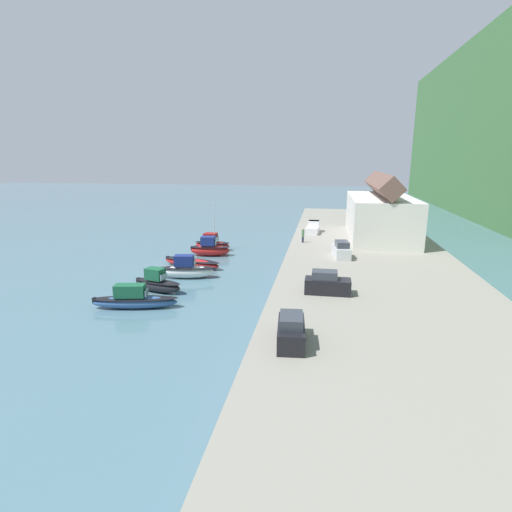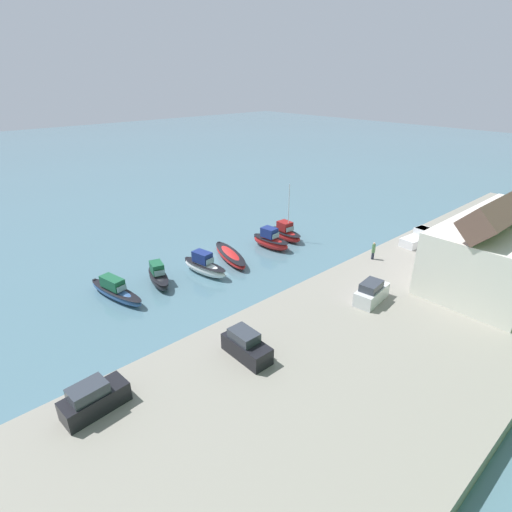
{
  "view_description": "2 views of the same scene",
  "coord_description": "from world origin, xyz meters",
  "px_view_note": "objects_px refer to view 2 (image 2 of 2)",
  "views": [
    {
      "loc": [
        47.89,
        18.67,
        13.9
      ],
      "look_at": [
        -0.44,
        10.47,
        1.82
      ],
      "focal_mm": 28.0,
      "sensor_mm": 36.0,
      "label": 1
    },
    {
      "loc": [
        28.25,
        38.38,
        21.62
      ],
      "look_at": [
        -1.38,
        5.64,
        1.47
      ],
      "focal_mm": 28.0,
      "sensor_mm": 36.0,
      "label": 2
    }
  ],
  "objects_px": {
    "moored_boat_0": "(286,233)",
    "parked_car_1": "(94,399)",
    "moored_boat_1": "(270,241)",
    "person_on_quay": "(373,251)",
    "parked_car_2": "(246,346)",
    "moored_boat_2": "(230,256)",
    "moored_boat_5": "(115,291)",
    "pickup_truck_0": "(419,238)",
    "moored_boat_3": "(204,266)",
    "parked_car_0": "(371,293)",
    "moored_boat_4": "(158,277)"
  },
  "relations": [
    {
      "from": "moored_boat_5",
      "to": "pickup_truck_0",
      "type": "height_order",
      "value": "pickup_truck_0"
    },
    {
      "from": "parked_car_2",
      "to": "moored_boat_2",
      "type": "bearing_deg",
      "value": -124.82
    },
    {
      "from": "moored_boat_1",
      "to": "person_on_quay",
      "type": "distance_m",
      "value": 13.93
    },
    {
      "from": "moored_boat_2",
      "to": "parked_car_1",
      "type": "height_order",
      "value": "parked_car_1"
    },
    {
      "from": "parked_car_2",
      "to": "moored_boat_5",
      "type": "bearing_deg",
      "value": -81.11
    },
    {
      "from": "moored_boat_1",
      "to": "parked_car_0",
      "type": "bearing_deg",
      "value": 70.14
    },
    {
      "from": "moored_boat_4",
      "to": "parked_car_0",
      "type": "distance_m",
      "value": 23.05
    },
    {
      "from": "moored_boat_2",
      "to": "parked_car_0",
      "type": "bearing_deg",
      "value": 112.3
    },
    {
      "from": "parked_car_1",
      "to": "moored_boat_4",
      "type": "bearing_deg",
      "value": 134.8
    },
    {
      "from": "parked_car_0",
      "to": "parked_car_2",
      "type": "bearing_deg",
      "value": -105.01
    },
    {
      "from": "moored_boat_2",
      "to": "parked_car_1",
      "type": "relative_size",
      "value": 1.98
    },
    {
      "from": "moored_boat_4",
      "to": "parked_car_2",
      "type": "relative_size",
      "value": 1.41
    },
    {
      "from": "moored_boat_1",
      "to": "parked_car_0",
      "type": "relative_size",
      "value": 1.36
    },
    {
      "from": "moored_boat_0",
      "to": "moored_boat_4",
      "type": "xyz_separation_m",
      "value": [
        20.24,
        -0.32,
        -0.05
      ]
    },
    {
      "from": "moored_boat_1",
      "to": "moored_boat_4",
      "type": "xyz_separation_m",
      "value": [
        16.52,
        -1.05,
        -0.12
      ]
    },
    {
      "from": "moored_boat_3",
      "to": "moored_boat_1",
      "type": "bearing_deg",
      "value": 172.37
    },
    {
      "from": "moored_boat_3",
      "to": "moored_boat_5",
      "type": "distance_m",
      "value": 10.37
    },
    {
      "from": "moored_boat_2",
      "to": "moored_boat_3",
      "type": "relative_size",
      "value": 1.28
    },
    {
      "from": "moored_boat_4",
      "to": "moored_boat_5",
      "type": "bearing_deg",
      "value": 12.28
    },
    {
      "from": "parked_car_1",
      "to": "person_on_quay",
      "type": "bearing_deg",
      "value": 87.28
    },
    {
      "from": "moored_boat_0",
      "to": "parked_car_1",
      "type": "bearing_deg",
      "value": 27.53
    },
    {
      "from": "moored_boat_4",
      "to": "moored_boat_5",
      "type": "distance_m",
      "value": 4.94
    },
    {
      "from": "moored_boat_1",
      "to": "moored_boat_3",
      "type": "distance_m",
      "value": 11.23
    },
    {
      "from": "parked_car_1",
      "to": "parked_car_2",
      "type": "bearing_deg",
      "value": 72.96
    },
    {
      "from": "moored_boat_5",
      "to": "parked_car_0",
      "type": "xyz_separation_m",
      "value": [
        -16.99,
        19.83,
        1.69
      ]
    },
    {
      "from": "moored_boat_3",
      "to": "parked_car_0",
      "type": "bearing_deg",
      "value": 100.83
    },
    {
      "from": "moored_boat_0",
      "to": "person_on_quay",
      "type": "distance_m",
      "value": 14.06
    },
    {
      "from": "moored_boat_0",
      "to": "pickup_truck_0",
      "type": "height_order",
      "value": "moored_boat_0"
    },
    {
      "from": "moored_boat_3",
      "to": "moored_boat_4",
      "type": "bearing_deg",
      "value": -24.67
    },
    {
      "from": "moored_boat_1",
      "to": "moored_boat_5",
      "type": "bearing_deg",
      "value": -9.77
    },
    {
      "from": "moored_boat_0",
      "to": "moored_boat_4",
      "type": "bearing_deg",
      "value": 2.45
    },
    {
      "from": "moored_boat_2",
      "to": "moored_boat_5",
      "type": "bearing_deg",
      "value": 13.4
    },
    {
      "from": "moored_boat_3",
      "to": "moored_boat_5",
      "type": "relative_size",
      "value": 0.8
    },
    {
      "from": "parked_car_1",
      "to": "person_on_quay",
      "type": "relative_size",
      "value": 2.02
    },
    {
      "from": "moored_boat_3",
      "to": "pickup_truck_0",
      "type": "relative_size",
      "value": 1.37
    },
    {
      "from": "parked_car_1",
      "to": "pickup_truck_0",
      "type": "bearing_deg",
      "value": 85.21
    },
    {
      "from": "parked_car_1",
      "to": "pickup_truck_0",
      "type": "relative_size",
      "value": 0.89
    },
    {
      "from": "moored_boat_5",
      "to": "pickup_truck_0",
      "type": "distance_m",
      "value": 37.53
    },
    {
      "from": "moored_boat_1",
      "to": "moored_boat_3",
      "type": "relative_size",
      "value": 0.89
    },
    {
      "from": "parked_car_1",
      "to": "moored_boat_1",
      "type": "bearing_deg",
      "value": 111.18
    },
    {
      "from": "moored_boat_1",
      "to": "parked_car_2",
      "type": "height_order",
      "value": "parked_car_2"
    },
    {
      "from": "moored_boat_1",
      "to": "parked_car_0",
      "type": "xyz_separation_m",
      "value": [
        4.46,
        18.54,
        1.48
      ]
    },
    {
      "from": "moored_boat_2",
      "to": "parked_car_1",
      "type": "xyz_separation_m",
      "value": [
        23.15,
        14.86,
        1.92
      ]
    },
    {
      "from": "moored_boat_0",
      "to": "moored_boat_1",
      "type": "bearing_deg",
      "value": 14.35
    },
    {
      "from": "moored_boat_4",
      "to": "moored_boat_1",
      "type": "bearing_deg",
      "value": -168.51
    },
    {
      "from": "pickup_truck_0",
      "to": "moored_boat_4",
      "type": "bearing_deg",
      "value": -113.1
    },
    {
      "from": "moored_boat_4",
      "to": "person_on_quay",
      "type": "distance_m",
      "value": 25.09
    },
    {
      "from": "parked_car_2",
      "to": "pickup_truck_0",
      "type": "xyz_separation_m",
      "value": [
        -31.34,
        -2.2,
        -0.1
      ]
    },
    {
      "from": "moored_boat_2",
      "to": "parked_car_2",
      "type": "height_order",
      "value": "parked_car_2"
    },
    {
      "from": "moored_boat_1",
      "to": "moored_boat_2",
      "type": "relative_size",
      "value": 0.7
    }
  ]
}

